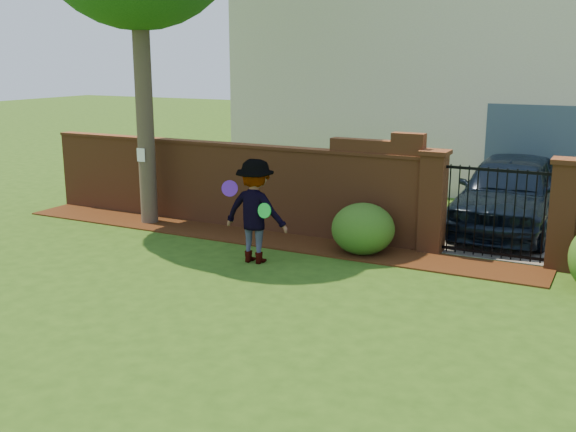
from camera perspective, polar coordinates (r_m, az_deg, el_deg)
The scene contains 14 objects.
ground at distance 10.17m, azimuth -7.61°, elevation -6.96°, with size 80.00×80.00×0.01m, color #274912.
mulch_bed at distance 13.33m, azimuth -2.83°, elevation -1.83°, with size 11.10×1.08×0.03m, color #321709.
brick_wall at distance 14.22m, azimuth -5.24°, elevation 2.86°, with size 8.70×0.31×2.16m.
pillar_left at distance 12.46m, azimuth 12.17°, elevation 1.25°, with size 0.50×0.50×1.88m.
pillar_right at distance 12.10m, azimuth 22.25°, elevation 0.19°, with size 0.50×0.50×1.88m.
iron_gate at distance 12.25m, azimuth 17.10°, elevation 0.27°, with size 1.78×0.03×1.60m.
driveway at distance 16.30m, azimuth 19.47°, elevation 0.19°, with size 3.20×8.00×0.01m, color slate.
house at distance 20.30m, azimuth 14.70°, elevation 11.98°, with size 12.40×6.40×6.30m.
car at distance 14.29m, azimuth 18.10°, elevation 1.75°, with size 1.87×4.64×1.58m, color black.
paper_notice at distance 14.42m, azimuth -12.35°, elevation 5.07°, with size 0.20×0.01×0.28m, color white.
shrub_left at distance 12.24m, azimuth 6.37°, elevation -1.08°, with size 1.15×1.15×0.94m, color #1F5018.
man at distance 11.59m, azimuth -2.88°, elevation 0.38°, with size 1.17×0.67×1.81m, color gray.
frisbee_purple at distance 11.48m, azimuth -4.95°, elevation 2.35°, with size 0.28×0.28×0.03m, color #561BAD.
frisbee_green at distance 11.31m, azimuth -2.01°, elevation 0.46°, with size 0.26×0.26×0.02m, color #1BD13E.
Camera 1 is at (5.51, -7.79, 3.51)m, focal length 42.01 mm.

